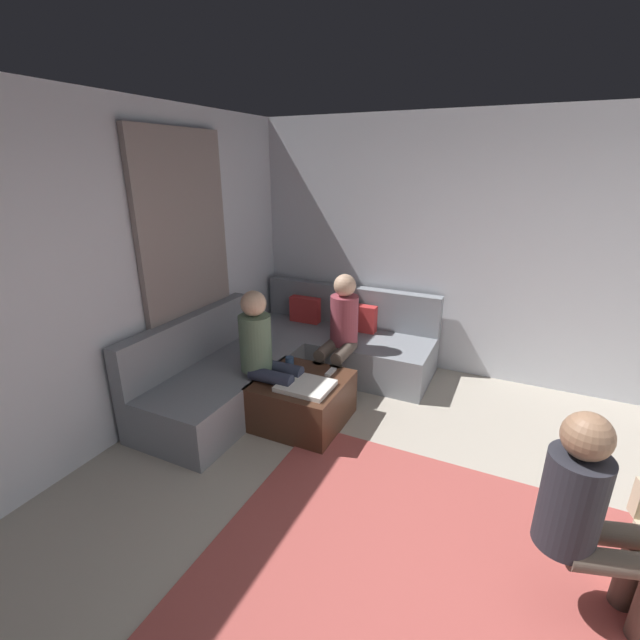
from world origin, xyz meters
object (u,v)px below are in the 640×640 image
object	(u,v)px
game_remote	(331,372)
coffee_mug	(290,362)
person_on_armchair	(590,515)
sectional_couch	(292,357)
person_on_couch_side	(265,352)
ottoman	(302,400)
person_on_couch_back	(340,330)

from	to	relation	value
game_remote	coffee_mug	bearing A→B (deg)	-174.29
game_remote	person_on_armchair	size ratio (longest dim) A/B	0.13
sectional_couch	coffee_mug	distance (m)	0.54
sectional_couch	person_on_couch_side	bearing A→B (deg)	-78.37
person_on_couch_side	person_on_armchair	bearing A→B (deg)	69.14
game_remote	person_on_armchair	bearing A→B (deg)	-32.72
sectional_couch	coffee_mug	world-z (taller)	sectional_couch
coffee_mug	sectional_couch	bearing A→B (deg)	117.49
coffee_mug	game_remote	distance (m)	0.40
ottoman	person_on_couch_side	distance (m)	0.55
ottoman	coffee_mug	size ratio (longest dim) A/B	8.00
person_on_couch_side	game_remote	bearing A→B (deg)	122.35
person_on_couch_back	person_on_armchair	distance (m)	2.61
coffee_mug	person_on_couch_back	distance (m)	0.61
person_on_couch_side	person_on_armchair	world-z (taller)	person_on_couch_side
sectional_couch	game_remote	xyz separation A→B (m)	(0.63, -0.41, 0.15)
game_remote	ottoman	bearing A→B (deg)	-129.29
sectional_couch	game_remote	distance (m)	0.77
coffee_mug	game_remote	size ratio (longest dim) A/B	0.63
sectional_couch	ottoman	world-z (taller)	sectional_couch
sectional_couch	person_on_armchair	distance (m)	3.02
sectional_couch	person_on_couch_back	size ratio (longest dim) A/B	2.12
sectional_couch	game_remote	bearing A→B (deg)	-32.88
coffee_mug	person_on_armchair	distance (m)	2.58
coffee_mug	person_on_couch_side	distance (m)	0.34
person_on_couch_side	coffee_mug	bearing A→B (deg)	162.14
ottoman	person_on_couch_back	bearing A→B (deg)	83.87
person_on_couch_back	person_on_armchair	world-z (taller)	person_on_couch_back
sectional_couch	game_remote	size ratio (longest dim) A/B	17.00
person_on_couch_back	ottoman	bearing A→B (deg)	83.87
sectional_couch	person_on_couch_back	distance (m)	0.65
person_on_armchair	person_on_couch_back	bearing A→B (deg)	-146.62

